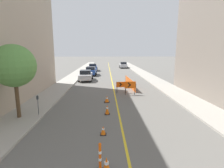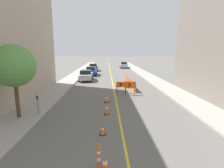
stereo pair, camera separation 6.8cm
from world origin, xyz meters
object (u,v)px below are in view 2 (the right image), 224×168
at_px(parked_car_opposite_side, 124,65).
at_px(street_tree_left_near, 14,66).
at_px(delineator_post_front, 99,159).
at_px(arrow_barricade_primary, 121,85).
at_px(traffic_cone_third, 103,130).
at_px(parking_meter_near_curb, 37,101).
at_px(traffic_cone_second, 105,165).
at_px(arrow_barricade_secondary, 130,85).
at_px(parked_car_curb_mid, 91,71).
at_px(traffic_cone_fourth, 107,109).
at_px(parked_car_curb_near, 86,75).
at_px(traffic_cone_fifth, 107,99).
at_px(parked_car_curb_far, 93,67).

distance_m(parked_car_opposite_side, street_tree_left_near, 36.52).
distance_m(delineator_post_front, arrow_barricade_primary, 12.29).
relative_size(traffic_cone_third, parking_meter_near_curb, 0.36).
xyz_separation_m(traffic_cone_second, arrow_barricade_secondary, (2.42, 11.46, 0.66)).
bearing_deg(parked_car_curb_mid, street_tree_left_near, -96.25).
distance_m(traffic_cone_fourth, parked_car_opposite_side, 34.57).
bearing_deg(parked_car_curb_near, parked_car_curb_mid, 85.18).
height_order(traffic_cone_fifth, parked_car_curb_mid, parked_car_curb_mid).
relative_size(traffic_cone_fifth, street_tree_left_near, 0.12).
bearing_deg(traffic_cone_third, traffic_cone_fifth, 87.81).
relative_size(traffic_cone_fourth, parked_car_curb_near, 0.16).
bearing_deg(parked_car_opposite_side, parked_car_curb_near, -108.64).
relative_size(traffic_cone_third, parked_car_curb_near, 0.11).
bearing_deg(parked_car_opposite_side, traffic_cone_fourth, -95.14).
distance_m(parked_car_curb_near, parked_car_curb_far, 13.41).
relative_size(parked_car_curb_near, parking_meter_near_curb, 3.28).
distance_m(traffic_cone_second, traffic_cone_fourth, 6.01).
bearing_deg(traffic_cone_fourth, delineator_post_front, -92.92).
xyz_separation_m(arrow_barricade_secondary, street_tree_left_near, (-8.08, -6.12, 2.48)).
relative_size(traffic_cone_fourth, parked_car_opposite_side, 0.16).
relative_size(traffic_cone_fifth, delineator_post_front, 0.49).
bearing_deg(parked_car_curb_far, parked_car_curb_mid, -91.12).
xyz_separation_m(traffic_cone_third, traffic_cone_fifth, (0.23, 5.97, 0.04)).
bearing_deg(parked_car_curb_mid, parking_meter_near_curb, -93.46).
bearing_deg(parked_car_curb_near, traffic_cone_fourth, -79.94).
height_order(arrow_barricade_secondary, parked_car_curb_far, parked_car_curb_far).
distance_m(traffic_cone_fourth, delineator_post_front, 5.93).
distance_m(traffic_cone_second, traffic_cone_third, 2.98).
xyz_separation_m(delineator_post_front, parked_car_curb_mid, (-2.50, 26.24, 0.31)).
distance_m(traffic_cone_fifth, arrow_barricade_primary, 3.68).
xyz_separation_m(traffic_cone_third, parked_car_curb_mid, (-2.57, 23.35, 0.56)).
bearing_deg(parking_meter_near_curb, street_tree_left_near, -156.90).
xyz_separation_m(traffic_cone_fifth, parked_car_curb_mid, (-2.80, 17.38, 0.52)).
height_order(traffic_cone_fifth, parking_meter_near_curb, parking_meter_near_curb).
xyz_separation_m(traffic_cone_third, street_tree_left_near, (-5.49, 2.36, 3.21)).
height_order(traffic_cone_fourth, parked_car_opposite_side, parked_car_opposite_side).
relative_size(traffic_cone_second, parking_meter_near_curb, 0.48).
xyz_separation_m(traffic_cone_second, traffic_cone_fifth, (0.07, 8.95, -0.04)).
height_order(traffic_cone_second, parked_car_opposite_side, parked_car_opposite_side).
height_order(delineator_post_front, parked_car_curb_mid, parked_car_curb_mid).
xyz_separation_m(traffic_cone_second, parking_meter_near_curb, (-4.58, 5.80, 0.76)).
bearing_deg(delineator_post_front, traffic_cone_third, 88.65).
xyz_separation_m(traffic_cone_third, traffic_cone_fourth, (0.23, 3.03, 0.11)).
xyz_separation_m(traffic_cone_fourth, delineator_post_front, (-0.30, -5.92, 0.14)).
distance_m(traffic_cone_second, street_tree_left_near, 8.38).
height_order(parked_car_curb_far, parking_meter_near_curb, parked_car_curb_far).
height_order(traffic_cone_second, traffic_cone_third, traffic_cone_second).
bearing_deg(traffic_cone_fourth, traffic_cone_third, -94.41).
bearing_deg(arrow_barricade_secondary, street_tree_left_near, -142.42).
distance_m(traffic_cone_fifth, delineator_post_front, 8.87).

